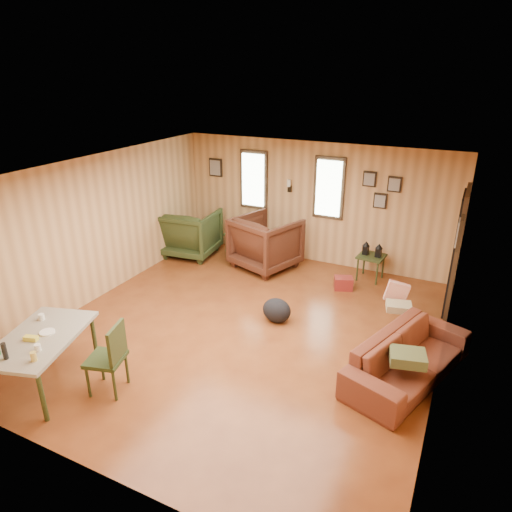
{
  "coord_description": "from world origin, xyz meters",
  "views": [
    {
      "loc": [
        2.78,
        -5.3,
        3.68
      ],
      "look_at": [
        0.0,
        0.4,
        1.05
      ],
      "focal_mm": 32.0,
      "sensor_mm": 36.0,
      "label": 1
    }
  ],
  "objects_px": {
    "side_table": "(372,254)",
    "sofa": "(410,351)",
    "recliner_green": "(191,231)",
    "dining_table": "(40,341)",
    "end_table": "(240,241)",
    "recliner_brown": "(266,240)"
  },
  "relations": [
    {
      "from": "side_table",
      "to": "recliner_green",
      "type": "bearing_deg",
      "value": -173.51
    },
    {
      "from": "end_table",
      "to": "side_table",
      "type": "xyz_separation_m",
      "value": [
        2.66,
        0.14,
        0.13
      ]
    },
    {
      "from": "sofa",
      "to": "recliner_brown",
      "type": "distance_m",
      "value": 3.92
    },
    {
      "from": "end_table",
      "to": "dining_table",
      "type": "distance_m",
      "value": 4.71
    },
    {
      "from": "recliner_green",
      "to": "dining_table",
      "type": "xyz_separation_m",
      "value": [
        0.77,
        -4.42,
        0.1
      ]
    },
    {
      "from": "recliner_green",
      "to": "dining_table",
      "type": "distance_m",
      "value": 4.49
    },
    {
      "from": "recliner_green",
      "to": "side_table",
      "type": "bearing_deg",
      "value": 179.88
    },
    {
      "from": "sofa",
      "to": "dining_table",
      "type": "height_order",
      "value": "dining_table"
    },
    {
      "from": "sofa",
      "to": "recliner_green",
      "type": "relative_size",
      "value": 1.89
    },
    {
      "from": "sofa",
      "to": "end_table",
      "type": "height_order",
      "value": "sofa"
    },
    {
      "from": "side_table",
      "to": "sofa",
      "type": "bearing_deg",
      "value": -67.99
    },
    {
      "from": "recliner_brown",
      "to": "side_table",
      "type": "distance_m",
      "value": 2.02
    },
    {
      "from": "recliner_brown",
      "to": "end_table",
      "type": "distance_m",
      "value": 0.71
    },
    {
      "from": "sofa",
      "to": "side_table",
      "type": "distance_m",
      "value": 2.94
    },
    {
      "from": "recliner_green",
      "to": "side_table",
      "type": "height_order",
      "value": "recliner_green"
    },
    {
      "from": "sofa",
      "to": "side_table",
      "type": "relative_size",
      "value": 2.73
    },
    {
      "from": "dining_table",
      "to": "sofa",
      "type": "bearing_deg",
      "value": 11.21
    },
    {
      "from": "recliner_brown",
      "to": "side_table",
      "type": "bearing_deg",
      "value": -151.7
    },
    {
      "from": "recliner_green",
      "to": "dining_table",
      "type": "relative_size",
      "value": 0.69
    },
    {
      "from": "recliner_brown",
      "to": "sofa",
      "type": "bearing_deg",
      "value": 161.2
    },
    {
      "from": "sofa",
      "to": "recliner_brown",
      "type": "xyz_separation_m",
      "value": [
        -3.1,
        2.39,
        0.17
      ]
    },
    {
      "from": "recliner_green",
      "to": "end_table",
      "type": "relative_size",
      "value": 1.59
    }
  ]
}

